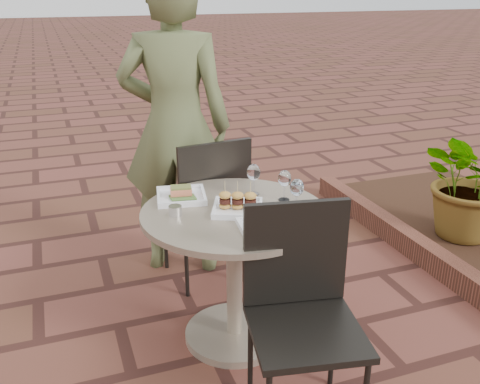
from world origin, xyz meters
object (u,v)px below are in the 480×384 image
object	(u,v)px
diner	(175,127)
plate_sliders	(238,204)
chair_near	(301,297)
plate_tuna	(265,228)
chair_far	(209,200)
cafe_table	(234,256)
plate_salmon	(181,195)

from	to	relation	value
diner	plate_sliders	bearing A→B (deg)	117.33
chair_near	plate_sliders	bearing A→B (deg)	109.49
plate_tuna	chair_near	bearing A→B (deg)	-81.63
chair_far	diner	size ratio (longest dim) A/B	0.50
cafe_table	plate_tuna	distance (m)	0.37
chair_far	plate_salmon	size ratio (longest dim) A/B	3.31
cafe_table	plate_sliders	bearing A→B (deg)	-42.77
diner	plate_tuna	bearing A→B (deg)	118.19
diner	plate_tuna	size ratio (longest dim) A/B	7.76
chair_near	chair_far	bearing A→B (deg)	103.23
cafe_table	chair_near	world-z (taller)	chair_near
cafe_table	plate_sliders	world-z (taller)	plate_sliders
diner	chair_far	bearing A→B (deg)	133.87
plate_salmon	chair_near	bearing A→B (deg)	-68.99
plate_sliders	diner	bearing A→B (deg)	95.37
chair_near	plate_tuna	world-z (taller)	chair_near
chair_near	plate_sliders	size ratio (longest dim) A/B	3.04
chair_near	diner	size ratio (longest dim) A/B	0.50
diner	plate_salmon	world-z (taller)	diner
plate_sliders	plate_tuna	bearing A→B (deg)	-80.70
chair_far	plate_tuna	xyz separation A→B (m)	(0.01, -0.84, 0.19)
chair_near	plate_salmon	xyz separation A→B (m)	(-0.30, 0.78, 0.20)
plate_salmon	plate_tuna	world-z (taller)	plate_salmon
diner	plate_salmon	xyz separation A→B (m)	(-0.13, -0.64, -0.19)
chair_far	chair_near	bearing A→B (deg)	86.29
plate_sliders	plate_tuna	world-z (taller)	plate_sliders
cafe_table	plate_tuna	xyz separation A→B (m)	(0.05, -0.26, 0.26)
cafe_table	chair_near	bearing A→B (deg)	-80.02
cafe_table	chair_near	size ratio (longest dim) A/B	0.97
chair_near	diner	xyz separation A→B (m)	(-0.17, 1.42, 0.39)
chair_far	plate_salmon	distance (m)	0.48
diner	plate_sliders	distance (m)	0.91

